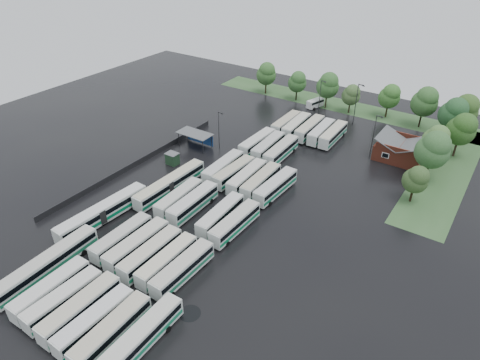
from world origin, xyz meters
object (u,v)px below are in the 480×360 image
Objects in this scene: artic_bus_west_a at (47,264)px; minibus at (315,103)px; artic_bus_east at (128,350)px; brick_building at (400,151)px.

minibus is (4.66, 82.57, -0.51)m from artic_bus_west_a.
brick_building is at bearing 78.85° from artic_bus_east.
artic_bus_east is at bearing -62.55° from minibus.
artic_bus_east reaches higher than minibus.
minibus is at bearing 149.80° from brick_building.
brick_building is 0.57× the size of artic_bus_west_a.
brick_building is at bearing 60.90° from artic_bus_west_a.
brick_building is 1.79× the size of minibus.
brick_building reaches higher than minibus.
artic_bus_west_a is at bearing 169.03° from artic_bus_east.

